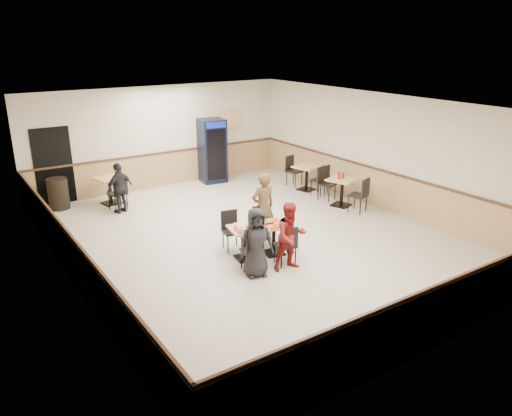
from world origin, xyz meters
TOP-DOWN VIEW (x-y plane):
  - ground at (0.00, 0.00)m, footprint 10.00×10.00m
  - room_shell at (1.78, 2.55)m, footprint 10.00×10.00m
  - main_table at (-0.41, -0.89)m, footprint 1.37×0.86m
  - main_chairs at (-0.45, -0.88)m, footprint 1.38×1.67m
  - diner_woman_left at (-0.96, -1.57)m, footprint 0.76×0.60m
  - diner_woman_right at (-0.24, -1.71)m, footprint 0.73×0.61m
  - diner_man_opposite at (0.14, -0.21)m, footprint 0.59×0.40m
  - lone_diner at (-1.88, 3.35)m, footprint 0.84×0.57m
  - tabletop_clutter at (-0.41, -0.94)m, footprint 1.13×0.62m
  - side_table_near at (3.24, 0.58)m, footprint 0.89×0.89m
  - side_table_near_chair_south at (3.24, -0.02)m, footprint 0.56×0.56m
  - side_table_near_chair_north at (3.24, 1.19)m, footprint 0.56×0.56m
  - side_table_far at (3.37, 2.24)m, footprint 0.83×0.83m
  - side_table_far_chair_south at (3.37, 1.65)m, footprint 0.52×0.52m
  - side_table_far_chair_north at (3.37, 2.82)m, footprint 0.52×0.52m
  - condiment_caddy at (3.21, 0.63)m, footprint 0.23×0.06m
  - back_table at (-1.88, 4.20)m, footprint 0.82×0.82m
  - back_table_chair_lone at (-1.88, 3.60)m, footprint 0.52×0.52m
  - pepsi_cooler at (1.51, 4.59)m, footprint 0.83×0.84m
  - trash_bin at (-3.16, 4.55)m, footprint 0.52×0.52m

SIDE VIEW (x-z plane):
  - ground at x=0.00m, z-range 0.00..0.00m
  - trash_bin at x=-3.16m, z-range 0.00..0.83m
  - main_chairs at x=-0.45m, z-range 0.00..0.86m
  - main_table at x=-0.41m, z-range 0.11..0.79m
  - side_table_far_chair_south at x=3.37m, z-range 0.00..0.93m
  - side_table_far_chair_north at x=3.37m, z-range 0.00..0.93m
  - back_table_chair_lone at x=-1.88m, z-range 0.00..0.95m
  - side_table_near_chair_south at x=3.24m, z-range 0.00..0.95m
  - side_table_near_chair_north at x=3.24m, z-range 0.00..0.95m
  - side_table_far at x=3.37m, z-range 0.12..0.85m
  - back_table at x=-1.88m, z-range 0.12..0.87m
  - side_table_near at x=3.24m, z-range 0.12..0.88m
  - room_shell at x=1.78m, z-range -4.42..5.58m
  - lone_diner at x=-1.88m, z-range 0.00..1.32m
  - diner_woman_left at x=-0.96m, z-range 0.00..1.36m
  - diner_woman_right at x=-0.24m, z-range 0.00..1.37m
  - tabletop_clutter at x=-0.41m, z-range 0.64..0.76m
  - diner_man_opposite at x=0.14m, z-range 0.00..1.56m
  - condiment_caddy at x=3.21m, z-range 0.74..0.94m
  - pepsi_cooler at x=1.51m, z-range 0.00..1.96m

